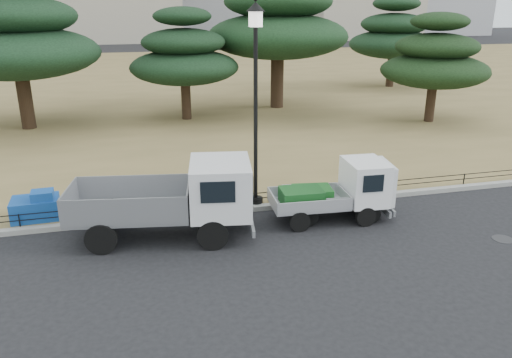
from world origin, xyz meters
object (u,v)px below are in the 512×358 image
object	(u,v)px
truck_large	(173,196)
street_lamp	(256,73)
tarp_pile	(36,207)
truck_kei_front	(346,190)
truck_kei_rear	(337,191)

from	to	relation	value
truck_large	street_lamp	distance (m)	4.51
tarp_pile	truck_large	bearing A→B (deg)	-26.39
truck_large	tarp_pile	size ratio (longest dim) A/B	3.77
truck_kei_front	street_lamp	xyz separation A→B (m)	(-2.56, 1.41, 3.53)
truck_kei_rear	tarp_pile	distance (m)	9.24
truck_kei_front	street_lamp	size ratio (longest dim) A/B	0.55
street_lamp	truck_large	bearing A→B (deg)	-150.93
street_lamp	tarp_pile	xyz separation A→B (m)	(-6.81, 0.42, -3.88)
truck_large	street_lamp	size ratio (longest dim) A/B	0.85
truck_large	tarp_pile	distance (m)	4.52
truck_large	truck_kei_rear	distance (m)	5.03
truck_kei_front	tarp_pile	distance (m)	9.56
tarp_pile	street_lamp	bearing A→B (deg)	-3.53
truck_large	truck_kei_front	xyz separation A→B (m)	(5.38, 0.15, -0.37)
truck_kei_rear	street_lamp	size ratio (longest dim) A/B	0.57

